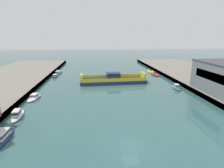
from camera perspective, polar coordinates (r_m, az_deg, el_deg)
ground_plane at (r=27.59m, az=6.10°, el=-19.26°), size 400.00×400.00×0.00m
chain_ferry at (r=61.31m, az=0.38°, el=1.43°), size 22.80×7.28×3.52m
moored_boat_near_left at (r=76.15m, az=13.64°, el=3.11°), size 2.52×7.74×1.10m
moored_boat_near_right at (r=40.15m, az=-28.27°, el=-8.64°), size 2.34×6.23×1.62m
moored_boat_mid_left at (r=49.94m, az=-23.83°, el=-3.85°), size 2.95×6.41×1.19m
moored_boat_mid_right at (r=32.93m, az=-32.55°, el=-14.56°), size 2.73×8.02×1.47m
moored_boat_far_left at (r=82.90m, az=12.40°, el=4.05°), size 3.59×8.36×0.86m
moored_boat_far_right at (r=73.31m, az=-17.98°, el=2.45°), size 1.82×5.38×1.21m
moored_boat_upstream_a at (r=80.37m, az=-16.91°, el=3.60°), size 3.16×8.02×1.21m
moored_boat_upstream_b at (r=57.56m, az=20.15°, el=-0.98°), size 2.31×5.32×1.42m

